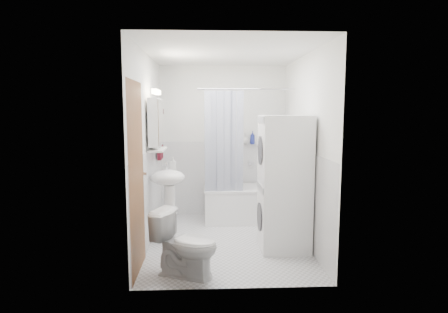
{
  "coord_description": "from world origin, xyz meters",
  "views": [
    {
      "loc": [
        -0.25,
        -4.7,
        1.71
      ],
      "look_at": [
        -0.04,
        0.15,
        1.1
      ],
      "focal_mm": 30.0,
      "sensor_mm": 36.0,
      "label": 1
    }
  ],
  "objects_px": {
    "sink": "(168,189)",
    "washer_dryer": "(284,183)",
    "bathtub": "(249,202)",
    "toilet": "(186,244)"
  },
  "relations": [
    {
      "from": "bathtub",
      "to": "sink",
      "type": "relative_size",
      "value": 1.32
    },
    {
      "from": "sink",
      "to": "toilet",
      "type": "relative_size",
      "value": 1.53
    },
    {
      "from": "washer_dryer",
      "to": "sink",
      "type": "bearing_deg",
      "value": 168.71
    },
    {
      "from": "washer_dryer",
      "to": "bathtub",
      "type": "bearing_deg",
      "value": 103.41
    },
    {
      "from": "sink",
      "to": "toilet",
      "type": "height_order",
      "value": "sink"
    },
    {
      "from": "sink",
      "to": "washer_dryer",
      "type": "distance_m",
      "value": 1.46
    },
    {
      "from": "bathtub",
      "to": "sink",
      "type": "distance_m",
      "value": 1.51
    },
    {
      "from": "bathtub",
      "to": "washer_dryer",
      "type": "xyz_separation_m",
      "value": [
        0.29,
        -1.18,
        0.53
      ]
    },
    {
      "from": "bathtub",
      "to": "washer_dryer",
      "type": "bearing_deg",
      "value": -76.3
    },
    {
      "from": "bathtub",
      "to": "sink",
      "type": "height_order",
      "value": "sink"
    }
  ]
}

